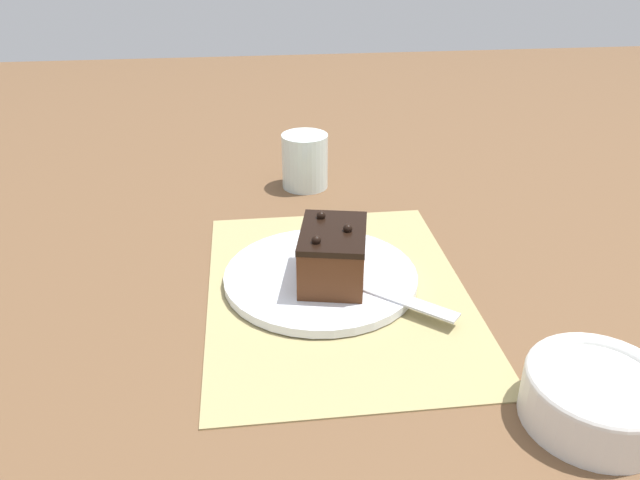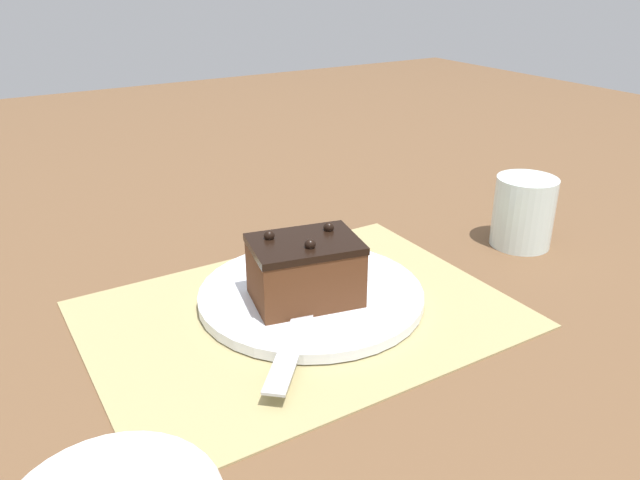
% 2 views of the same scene
% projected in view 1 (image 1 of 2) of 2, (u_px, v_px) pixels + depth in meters
% --- Properties ---
extents(ground_plane, '(3.00, 3.00, 0.00)m').
position_uv_depth(ground_plane, '(337.00, 292.00, 0.83)').
color(ground_plane, brown).
extents(placemat_woven, '(0.46, 0.34, 0.00)m').
position_uv_depth(placemat_woven, '(337.00, 291.00, 0.83)').
color(placemat_woven, tan).
rests_on(placemat_woven, ground_plane).
extents(cake_plate, '(0.26, 0.26, 0.01)m').
position_uv_depth(cake_plate, '(321.00, 277.00, 0.84)').
color(cake_plate, white).
rests_on(cake_plate, placemat_woven).
extents(chocolate_cake, '(0.13, 0.11, 0.08)m').
position_uv_depth(chocolate_cake, '(333.00, 254.00, 0.81)').
color(chocolate_cake, '#512D19').
rests_on(chocolate_cake, cake_plate).
extents(serving_knife, '(0.16, 0.18, 0.01)m').
position_uv_depth(serving_knife, '(354.00, 280.00, 0.81)').
color(serving_knife, black).
rests_on(serving_knife, cake_plate).
extents(drinking_glass, '(0.08, 0.08, 0.10)m').
position_uv_depth(drinking_glass, '(305.00, 161.00, 1.12)').
color(drinking_glass, silver).
rests_on(drinking_glass, ground_plane).
extents(small_bowl, '(0.14, 0.14, 0.06)m').
position_uv_depth(small_bowl, '(597.00, 395.00, 0.61)').
color(small_bowl, white).
rests_on(small_bowl, ground_plane).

